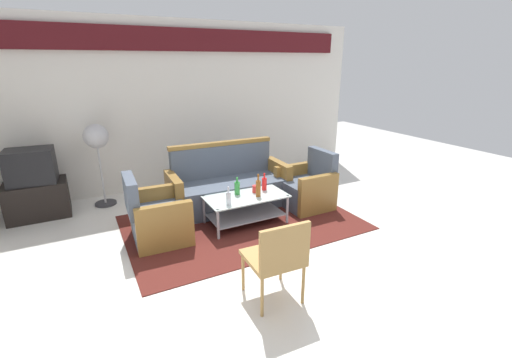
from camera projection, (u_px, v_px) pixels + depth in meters
ground_plane at (283, 256)px, 4.05m from camera, size 14.00×14.00×0.00m
wall_back at (193, 101)px, 6.14m from camera, size 6.52×0.19×2.80m
rug at (243, 222)px, 4.87m from camera, size 3.10×2.05×0.01m
couch at (229, 187)px, 5.33m from camera, size 1.82×0.79×0.96m
armchair_left at (157, 218)px, 4.34m from camera, size 0.73×0.79×0.85m
armchair_right at (307, 188)px, 5.36m from camera, size 0.71×0.77×0.85m
coffee_table at (246, 205)px, 4.77m from camera, size 1.10×0.60×0.40m
bottle_red at (264, 184)px, 4.91m from camera, size 0.07×0.07×0.25m
bottle_clear at (229, 198)px, 4.41m from camera, size 0.06×0.06×0.24m
bottle_green at (237, 188)px, 4.75m from camera, size 0.07×0.07×0.25m
bottle_brown at (258, 188)px, 4.67m from camera, size 0.07×0.07×0.32m
cup at (255, 189)px, 4.83m from camera, size 0.08×0.08×0.10m
tv_stand at (38, 200)px, 4.99m from camera, size 0.80×0.50×0.52m
television at (31, 166)px, 4.83m from camera, size 0.63×0.49×0.48m
pedestal_fan at (97, 141)px, 5.18m from camera, size 0.36×0.36×1.27m
wicker_chair at (278, 255)px, 3.12m from camera, size 0.50×0.50×0.84m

